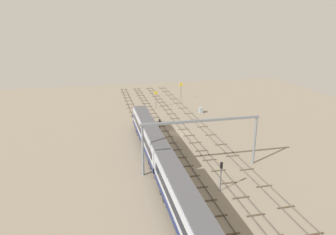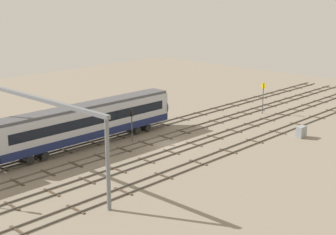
# 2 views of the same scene
# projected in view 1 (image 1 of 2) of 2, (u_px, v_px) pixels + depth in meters

# --- Properties ---
(ground_plane) EXTENTS (111.36, 111.36, 0.00)m
(ground_plane) POSITION_uv_depth(u_px,v_px,m) (176.00, 133.00, 64.29)
(ground_plane) COLOR gray
(track_near_foreground) EXTENTS (95.36, 2.40, 0.16)m
(track_near_foreground) POSITION_uv_depth(u_px,v_px,m) (207.00, 131.00, 65.72)
(track_near_foreground) COLOR #59544C
(track_near_foreground) RESTS_ON ground
(track_second_near) EXTENTS (95.36, 2.40, 0.16)m
(track_second_near) POSITION_uv_depth(u_px,v_px,m) (186.00, 132.00, 64.75)
(track_second_near) COLOR #59544C
(track_second_near) RESTS_ON ground
(track_middle) EXTENTS (95.36, 2.40, 0.16)m
(track_middle) POSITION_uv_depth(u_px,v_px,m) (165.00, 134.00, 63.79)
(track_middle) COLOR #59544C
(track_middle) RESTS_ON ground
(track_with_train) EXTENTS (95.36, 2.40, 0.16)m
(track_with_train) POSITION_uv_depth(u_px,v_px,m) (144.00, 136.00, 62.82)
(track_with_train) COLOR #59544C
(track_with_train) RESTS_ON ground
(train) EXTENTS (50.40, 3.24, 4.80)m
(train) POSITION_uv_depth(u_px,v_px,m) (163.00, 163.00, 44.86)
(train) COLOR #B7BCC6
(train) RESTS_ON ground
(overhead_gantry) EXTENTS (0.40, 18.77, 8.20)m
(overhead_gantry) POSITION_uv_depth(u_px,v_px,m) (202.00, 132.00, 46.92)
(overhead_gantry) COLOR slate
(overhead_gantry) RESTS_ON ground
(speed_sign_near_foreground) EXTENTS (0.14, 0.94, 5.17)m
(speed_sign_near_foreground) POSITION_uv_depth(u_px,v_px,m) (181.00, 89.00, 90.17)
(speed_sign_near_foreground) COLOR #4C4C51
(speed_sign_near_foreground) RESTS_ON ground
(speed_sign_mid_trackside) EXTENTS (0.14, 0.90, 4.60)m
(speed_sign_mid_trackside) POSITION_uv_depth(u_px,v_px,m) (156.00, 97.00, 82.41)
(speed_sign_mid_trackside) COLOR #4C4C51
(speed_sign_mid_trackside) RESTS_ON ground
(signal_light_trackside_approach) EXTENTS (0.31, 0.32, 4.33)m
(signal_light_trackside_approach) POSITION_uv_depth(u_px,v_px,m) (221.00, 172.00, 41.60)
(signal_light_trackside_approach) COLOR #4C4C51
(signal_light_trackside_approach) RESTS_ON ground
(signal_light_trackside_departure) EXTENTS (0.31, 0.32, 4.09)m
(signal_light_trackside_departure) POSITION_uv_depth(u_px,v_px,m) (160.00, 126.00, 60.47)
(signal_light_trackside_departure) COLOR #4C4C51
(signal_light_trackside_departure) RESTS_ON ground
(relay_cabinet) EXTENTS (1.39, 0.80, 1.43)m
(relay_cabinet) POSITION_uv_depth(u_px,v_px,m) (201.00, 110.00, 78.64)
(relay_cabinet) COLOR gray
(relay_cabinet) RESTS_ON ground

